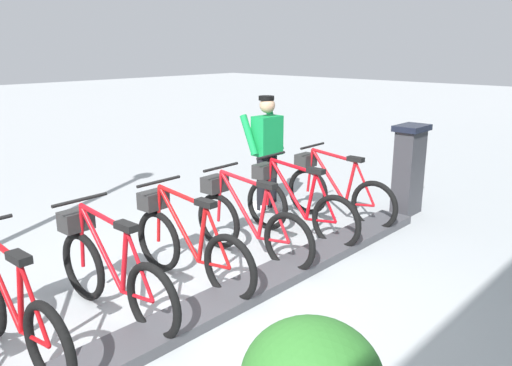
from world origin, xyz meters
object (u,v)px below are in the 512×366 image
at_px(bike_docked_1, 295,205).
at_px(payment_kiosk, 409,168).
at_px(bike_docked_3, 186,243).
at_px(bike_docked_0, 335,191).
at_px(bike_docked_4, 110,270).
at_px(bike_docked_2, 247,222).
at_px(worker_near_rack, 267,149).
at_px(bike_docked_5, 9,306).

bearing_deg(bike_docked_1, payment_kiosk, -107.19).
bearing_deg(bike_docked_3, bike_docked_0, -90.00).
height_order(bike_docked_1, bike_docked_4, same).
distance_m(payment_kiosk, bike_docked_2, 2.79).
xyz_separation_m(bike_docked_0, worker_near_rack, (1.03, 0.25, 0.48)).
relative_size(bike_docked_1, bike_docked_5, 1.00).
bearing_deg(bike_docked_2, bike_docked_5, 90.00).
distance_m(bike_docked_1, bike_docked_3, 1.74).
height_order(payment_kiosk, worker_near_rack, worker_near_rack).
bearing_deg(worker_near_rack, bike_docked_2, 124.57).
bearing_deg(bike_docked_0, bike_docked_1, 90.00).
bearing_deg(worker_near_rack, bike_docked_3, 113.52).
height_order(bike_docked_3, bike_docked_5, same).
height_order(bike_docked_0, bike_docked_5, same).
height_order(bike_docked_1, bike_docked_5, same).
distance_m(payment_kiosk, worker_near_rack, 2.03).
relative_size(payment_kiosk, worker_near_rack, 0.77).
relative_size(bike_docked_1, worker_near_rack, 1.04).
distance_m(payment_kiosk, bike_docked_5, 5.37).
distance_m(bike_docked_0, bike_docked_1, 0.87).
height_order(bike_docked_1, bike_docked_2, same).
bearing_deg(bike_docked_1, bike_docked_3, 90.00).
relative_size(payment_kiosk, bike_docked_1, 0.74).
bearing_deg(bike_docked_1, bike_docked_0, -90.00).
xyz_separation_m(bike_docked_2, bike_docked_5, (0.00, 2.61, 0.00)).
bearing_deg(bike_docked_5, bike_docked_0, -90.00).
distance_m(bike_docked_1, bike_docked_2, 0.87).
xyz_separation_m(bike_docked_2, bike_docked_3, (0.00, 0.87, 0.00)).
distance_m(bike_docked_2, bike_docked_5, 2.61).
bearing_deg(bike_docked_4, bike_docked_2, -90.00).
xyz_separation_m(bike_docked_1, bike_docked_3, (0.00, 1.74, 0.00)).
bearing_deg(payment_kiosk, bike_docked_0, 59.68).
distance_m(bike_docked_3, bike_docked_5, 1.74).
relative_size(bike_docked_3, bike_docked_4, 1.00).
distance_m(bike_docked_0, bike_docked_5, 4.35).
xyz_separation_m(bike_docked_1, bike_docked_5, (0.00, 3.48, 0.00)).
height_order(bike_docked_2, bike_docked_3, same).
bearing_deg(bike_docked_4, payment_kiosk, -97.30).
distance_m(bike_docked_0, bike_docked_3, 2.61).
bearing_deg(payment_kiosk, bike_docked_2, 78.13).
xyz_separation_m(payment_kiosk, bike_docked_0, (0.57, 0.98, -0.24)).
distance_m(payment_kiosk, bike_docked_3, 3.64).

